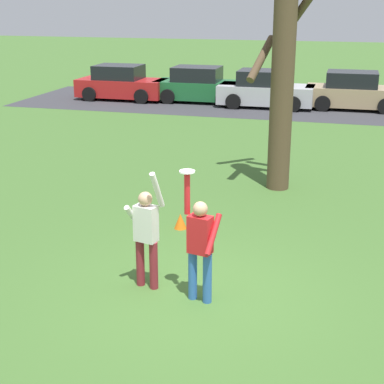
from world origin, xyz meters
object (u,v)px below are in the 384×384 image
(frisbee_disc, at_px, (187,171))
(parked_car_silver, at_px, (265,90))
(parked_car_red, at_px, (121,84))
(parked_car_tan, at_px, (354,92))
(person_catcher, at_px, (200,243))
(person_defender, at_px, (146,231))
(parked_car_green, at_px, (199,86))
(field_cone_orange, at_px, (180,221))
(bare_tree_tall, at_px, (284,56))

(frisbee_disc, xyz_separation_m, parked_car_silver, (-1.44, 17.60, -1.37))
(frisbee_disc, distance_m, parked_car_silver, 17.71)
(frisbee_disc, height_order, parked_car_red, frisbee_disc)
(frisbee_disc, xyz_separation_m, parked_car_tan, (2.29, 18.08, -1.37))
(person_catcher, bearing_deg, frisbee_disc, 0.00)
(parked_car_tan, bearing_deg, parked_car_silver, -172.95)
(person_defender, bearing_deg, parked_car_green, 115.18)
(person_catcher, xyz_separation_m, person_defender, (-0.96, 0.22, -0.00))
(parked_car_red, distance_m, parked_car_tan, 10.55)
(person_defender, height_order, parked_car_tan, person_defender)
(parked_car_green, distance_m, parked_car_tan, 6.85)
(parked_car_tan, bearing_deg, frisbee_disc, -97.53)
(parked_car_silver, bearing_deg, field_cone_orange, -88.40)
(parked_car_green, xyz_separation_m, field_cone_orange, (3.61, -15.32, -0.57))
(person_defender, bearing_deg, parked_car_silver, 105.48)
(frisbee_disc, distance_m, parked_car_green, 18.74)
(person_catcher, height_order, parked_car_red, person_catcher)
(frisbee_disc, distance_m, parked_car_red, 19.70)
(parked_car_red, xyz_separation_m, parked_car_silver, (6.82, -0.23, 0.00))
(parked_car_green, bearing_deg, parked_car_silver, -9.92)
(parked_car_red, bearing_deg, person_catcher, -64.96)
(parked_car_tan, distance_m, field_cone_orange, 15.62)
(parked_car_green, bearing_deg, person_defender, -78.31)
(person_defender, xyz_separation_m, field_cone_orange, (-0.21, 2.64, -0.82))
(frisbee_disc, relative_size, parked_car_green, 0.06)
(parked_car_tan, height_order, bare_tree_tall, bare_tree_tall)
(parked_car_green, height_order, bare_tree_tall, bare_tree_tall)
(parked_car_red, distance_m, parked_car_silver, 6.82)
(parked_car_red, bearing_deg, bare_tree_tall, -53.01)
(person_catcher, bearing_deg, field_cone_orange, -54.69)
(person_catcher, distance_m, parked_car_silver, 17.73)
(parked_car_green, bearing_deg, bare_tree_tall, -66.84)
(parked_car_red, relative_size, bare_tree_tall, 0.64)
(frisbee_disc, relative_size, bare_tree_tall, 0.04)
(person_defender, height_order, frisbee_disc, frisbee_disc)
(parked_car_red, bearing_deg, parked_car_green, 4.27)
(person_defender, distance_m, parked_car_green, 18.36)
(field_cone_orange, bearing_deg, parked_car_tan, 78.04)
(parked_car_red, height_order, parked_car_tan, same)
(parked_car_silver, height_order, field_cone_orange, parked_car_silver)
(parked_car_tan, relative_size, bare_tree_tall, 0.64)
(person_catcher, height_order, bare_tree_tall, bare_tree_tall)
(person_catcher, bearing_deg, parked_car_tan, -83.34)
(person_defender, bearing_deg, parked_car_red, 126.23)
(parked_car_silver, bearing_deg, person_catcher, -84.94)
(person_defender, bearing_deg, frisbee_disc, 0.00)
(parked_car_tan, relative_size, field_cone_orange, 12.84)
(person_catcher, xyz_separation_m, field_cone_orange, (-1.16, 2.86, -0.82))
(person_catcher, distance_m, parked_car_red, 19.79)
(parked_car_silver, distance_m, field_cone_orange, 14.81)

